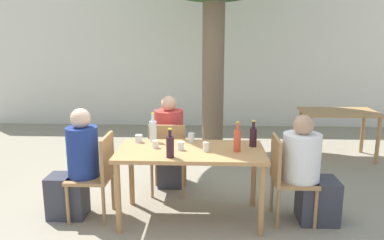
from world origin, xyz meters
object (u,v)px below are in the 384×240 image
object	(u,v)px
drinking_glass_0	(155,144)
drinking_glass_1	(181,146)
person_seated_1	(309,174)
wine_bottle_0	(170,146)
patio_chair_2	(168,154)
drinking_glass_2	(191,137)
soda_bottle_3	(237,140)
drinking_glass_3	(139,139)
patio_chair_0	(98,171)
person_seated_2	(170,147)
person_seated_0	(76,170)
dining_table_front	(191,158)
water_bottle_2	(153,131)
patio_chair_1	(286,174)
wine_bottle_1	(253,136)
dining_table_back	(338,118)
drinking_glass_4	(206,147)

from	to	relation	value
drinking_glass_0	drinking_glass_1	size ratio (longest dim) A/B	0.94
person_seated_1	wine_bottle_0	xyz separation A→B (m)	(-1.42, -0.27, 0.37)
patio_chair_2	drinking_glass_2	xyz separation A→B (m)	(0.30, -0.32, 0.30)
soda_bottle_3	drinking_glass_3	world-z (taller)	soda_bottle_3
patio_chair_0	wine_bottle_0	bearing A→B (deg)	71.53
soda_bottle_3	drinking_glass_1	xyz separation A→B (m)	(-0.58, 0.02, -0.08)
drinking_glass_0	drinking_glass_1	bearing A→B (deg)	-12.90
person_seated_2	drinking_glass_1	xyz separation A→B (m)	(0.20, -0.88, 0.27)
person_seated_0	drinking_glass_1	xyz separation A→B (m)	(1.13, -0.02, 0.28)
dining_table_front	wine_bottle_0	xyz separation A→B (m)	(-0.19, -0.27, 0.20)
dining_table_front	person_seated_1	size ratio (longest dim) A/B	1.32
water_bottle_2	wine_bottle_0	bearing A→B (deg)	-66.08
person_seated_1	drinking_glass_3	size ratio (longest dim) A/B	13.61
patio_chair_1	drinking_glass_2	distance (m)	1.10
wine_bottle_0	wine_bottle_1	xyz separation A→B (m)	(0.85, 0.41, -0.00)
patio_chair_1	drinking_glass_3	xyz separation A→B (m)	(-1.59, 0.26, 0.30)
patio_chair_2	drinking_glass_0	world-z (taller)	patio_chair_2
patio_chair_0	drinking_glass_3	world-z (taller)	patio_chair_0
dining_table_back	drinking_glass_4	size ratio (longest dim) A/B	11.92
person_seated_0	person_seated_2	distance (m)	1.26
dining_table_back	drinking_glass_2	world-z (taller)	drinking_glass_2
wine_bottle_0	wine_bottle_1	distance (m)	0.94
wine_bottle_1	wine_bottle_0	bearing A→B (deg)	-154.05
dining_table_front	drinking_glass_1	size ratio (longest dim) A/B	17.86
drinking_glass_3	wine_bottle_0	bearing A→B (deg)	-52.60
wine_bottle_1	patio_chair_1	bearing A→B (deg)	-22.87
patio_chair_2	person_seated_1	distance (m)	1.66
patio_chair_0	wine_bottle_1	xyz separation A→B (m)	(1.66, 0.14, 0.37)
soda_bottle_3	drinking_glass_3	xyz separation A→B (m)	(-1.07, 0.30, -0.08)
drinking_glass_0	patio_chair_0	bearing A→B (deg)	-176.12
drinking_glass_1	patio_chair_0	bearing A→B (deg)	178.70
patio_chair_0	drinking_glass_2	world-z (taller)	patio_chair_0
person_seated_1	person_seated_2	bearing A→B (deg)	60.92
dining_table_back	water_bottle_2	distance (m)	3.34
drinking_glass_0	soda_bottle_3	bearing A→B (deg)	-5.75
person_seated_0	drinking_glass_1	world-z (taller)	person_seated_0
patio_chair_1	dining_table_front	bearing A→B (deg)	90.00
drinking_glass_0	drinking_glass_4	bearing A→B (deg)	-10.80
patio_chair_2	wine_bottle_1	xyz separation A→B (m)	(0.97, -0.48, 0.37)
water_bottle_2	drinking_glass_3	distance (m)	0.18
wine_bottle_1	drinking_glass_3	xyz separation A→B (m)	(-1.25, 0.11, -0.07)
wine_bottle_0	soda_bottle_3	world-z (taller)	soda_bottle_3
dining_table_back	drinking_glass_3	size ratio (longest dim) A/B	13.77
dining_table_back	wine_bottle_0	bearing A→B (deg)	-134.70
drinking_glass_1	patio_chair_1	bearing A→B (deg)	1.05
person_seated_2	soda_bottle_3	distance (m)	1.24
water_bottle_2	soda_bottle_3	size ratio (longest dim) A/B	1.04
wine_bottle_0	drinking_glass_3	size ratio (longest dim) A/B	3.42
person_seated_0	water_bottle_2	bearing A→B (deg)	109.50
drinking_glass_2	patio_chair_1	bearing A→B (deg)	-16.79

